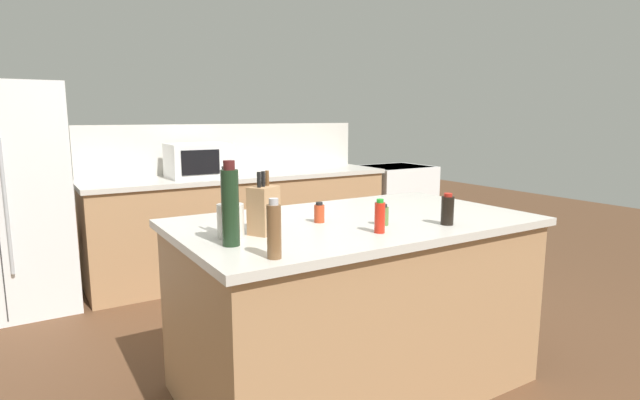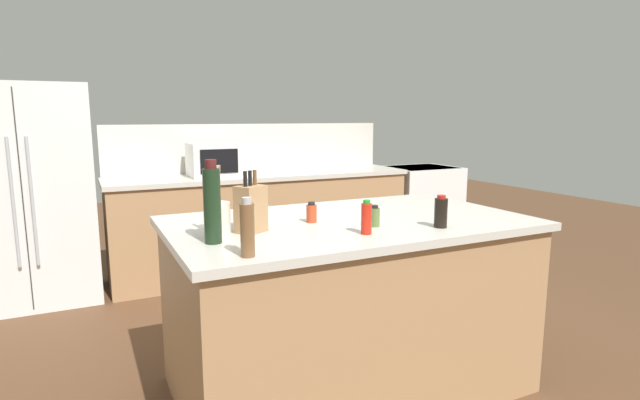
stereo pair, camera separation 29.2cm
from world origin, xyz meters
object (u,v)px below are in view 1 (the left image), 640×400
spice_jar_oregano (384,215)px  spice_jar_paprika (319,213)px  range_oven (394,206)px  knife_block (264,210)px  wine_bottle (230,206)px  soy_sauce_bottle (447,210)px  microwave (199,160)px  hot_sauce_bottle (380,217)px  utensil_crock (231,219)px  pepper_grinder (274,230)px

spice_jar_oregano → spice_jar_paprika: bearing=136.7°
range_oven → spice_jar_oregano: (-2.11, -2.40, 0.52)m
knife_block → spice_jar_oregano: 0.61m
wine_bottle → spice_jar_paprika: size_ratio=3.40×
spice_jar_oregano → wine_bottle: bearing=178.1°
soy_sauce_bottle → spice_jar_paprika: soy_sauce_bottle is taller
microwave → soy_sauce_bottle: microwave is taller
wine_bottle → hot_sauce_bottle: size_ratio=2.24×
soy_sauce_bottle → wine_bottle: wine_bottle is taller
knife_block → wine_bottle: 0.25m
utensil_crock → spice_jar_paprika: bearing=6.7°
spice_jar_paprika → pepper_grinder: pepper_grinder is taller
utensil_crock → microwave: bearing=75.1°
microwave → utensil_crock: bearing=-104.9°
microwave → wine_bottle: size_ratio=1.49×
range_oven → soy_sauce_bottle: 3.19m
microwave → pepper_grinder: microwave is taller
soy_sauce_bottle → pepper_grinder: (-1.00, -0.08, 0.03)m
range_oven → pepper_grinder: bearing=-137.0°
wine_bottle → spice_jar_oregano: (0.79, -0.03, -0.12)m
spice_jar_oregano → soy_sauce_bottle: bearing=-29.5°
microwave → spice_jar_oregano: bearing=-86.5°
knife_block → spice_jar_paprika: 0.36m
knife_block → spice_jar_oregano: size_ratio=2.73×
microwave → wine_bottle: 2.46m
microwave → soy_sauce_bottle: bearing=-80.6°
utensil_crock → spice_jar_oregano: (0.74, -0.17, -0.03)m
range_oven → utensil_crock: size_ratio=2.87×
spice_jar_paprika → pepper_grinder: size_ratio=0.45×
range_oven → microwave: size_ratio=1.73×
spice_jar_paprika → pepper_grinder: (-0.49, -0.47, 0.06)m
microwave → spice_jar_paprika: microwave is taller
spice_jar_paprika → range_oven: bearing=42.9°
utensil_crock → spice_jar_paprika: size_ratio=3.05×
spice_jar_oregano → spice_jar_paprika: (-0.24, 0.22, -0.00)m
microwave → soy_sauce_bottle: 2.60m
microwave → utensil_crock: utensil_crock is taller
microwave → knife_block: 2.30m
soy_sauce_bottle → pepper_grinder: bearing=-175.2°
microwave → spice_jar_paprika: size_ratio=5.06×
knife_block → hot_sauce_bottle: (0.47, -0.27, -0.04)m
spice_jar_paprika → spice_jar_oregano: bearing=-43.3°
microwave → knife_block: bearing=-101.0°
range_oven → knife_block: size_ratio=3.17×
wine_bottle → hot_sauce_bottle: wine_bottle is taller
pepper_grinder → hot_sauce_bottle: (0.61, 0.12, -0.03)m
microwave → knife_block: microwave is taller
spice_jar_paprika → hot_sauce_bottle: (0.12, -0.34, 0.03)m
range_oven → hot_sauce_bottle: (-2.23, -2.52, 0.55)m
utensil_crock → spice_jar_paprika: utensil_crock is taller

